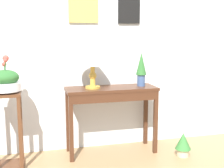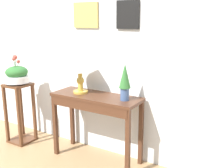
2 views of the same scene
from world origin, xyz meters
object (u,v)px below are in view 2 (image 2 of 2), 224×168
(console_table, at_px, (95,107))
(table_lamp, at_px, (80,62))
(potted_plant_on_console, at_px, (125,80))
(planter_bowl_wide, at_px, (17,75))
(pedestal_stand_left, at_px, (20,113))

(console_table, height_order, table_lamp, table_lamp)
(table_lamp, relative_size, potted_plant_on_console, 1.29)
(potted_plant_on_console, relative_size, planter_bowl_wide, 1.04)
(table_lamp, bearing_deg, planter_bowl_wide, -172.29)
(pedestal_stand_left, bearing_deg, table_lamp, 7.69)
(console_table, bearing_deg, potted_plant_on_console, 3.62)
(table_lamp, distance_m, planter_bowl_wide, 0.98)
(potted_plant_on_console, xyz_separation_m, pedestal_stand_left, (-1.53, -0.13, -0.61))
(potted_plant_on_console, bearing_deg, pedestal_stand_left, -175.21)
(console_table, distance_m, pedestal_stand_left, 1.19)
(potted_plant_on_console, height_order, planter_bowl_wide, planter_bowl_wide)
(potted_plant_on_console, bearing_deg, table_lamp, -179.87)
(potted_plant_on_console, bearing_deg, console_table, -176.38)
(console_table, distance_m, table_lamp, 0.55)
(console_table, xyz_separation_m, planter_bowl_wide, (-1.16, -0.11, 0.27))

